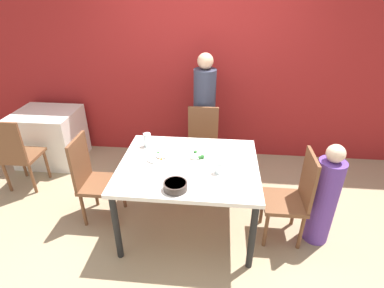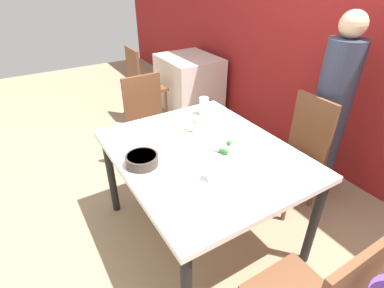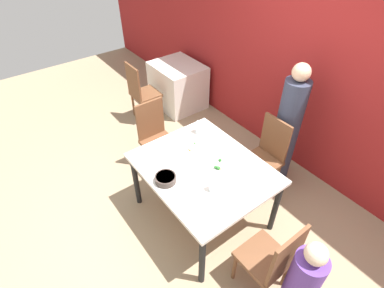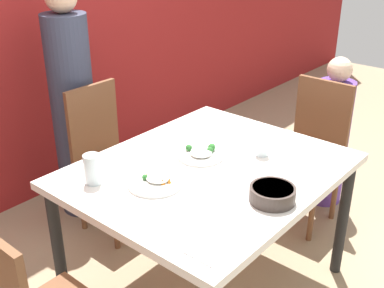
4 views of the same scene
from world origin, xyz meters
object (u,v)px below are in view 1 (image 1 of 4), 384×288
chair_adult_spot (202,144)px  person_adult (204,117)px  bowl_curry (175,186)px  plate_rice_adult (160,157)px  chair_child_spot (293,196)px  person_child (324,199)px  glass_water_tall (147,140)px

chair_adult_spot → person_adult: person_adult is taller
bowl_curry → plate_rice_adult: (-0.23, 0.49, -0.02)m
bowl_curry → chair_adult_spot: bearing=83.7°
chair_child_spot → bowl_curry: size_ratio=4.71×
person_child → glass_water_tall: 1.84m
person_adult → chair_child_spot: bearing=-53.6°
person_adult → glass_water_tall: size_ratio=10.82×
person_adult → glass_water_tall: (-0.55, -0.89, 0.10)m
chair_child_spot → glass_water_tall: size_ratio=6.62×
chair_child_spot → person_child: size_ratio=0.89×
chair_adult_spot → chair_child_spot: bearing=-45.8°
plate_rice_adult → bowl_curry: bearing=-65.1°
chair_child_spot → person_adult: (-0.93, 1.27, 0.23)m
person_adult → person_child: (1.22, -1.27, -0.24)m
bowl_curry → glass_water_tall: bearing=119.3°
person_adult → glass_water_tall: bearing=-121.8°
glass_water_tall → person_adult: bearing=58.2°
person_adult → bowl_curry: size_ratio=7.69×
glass_water_tall → plate_rice_adult: bearing=-52.6°
person_child → glass_water_tall: person_child is taller
person_adult → bowl_curry: person_adult is taller
plate_rice_adult → glass_water_tall: glass_water_tall is taller
person_adult → bowl_curry: (-0.14, -1.61, 0.06)m
chair_adult_spot → person_child: 1.55m
chair_adult_spot → person_adult: size_ratio=0.61×
chair_child_spot → bowl_curry: 1.17m
chair_adult_spot → chair_child_spot: (0.93, -0.96, 0.00)m
chair_adult_spot → person_child: size_ratio=0.89×
chair_adult_spot → bowl_curry: chair_adult_spot is taller
bowl_curry → glass_water_tall: glass_water_tall is taller
glass_water_tall → bowl_curry: bearing=-60.7°
bowl_curry → glass_water_tall: 0.83m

